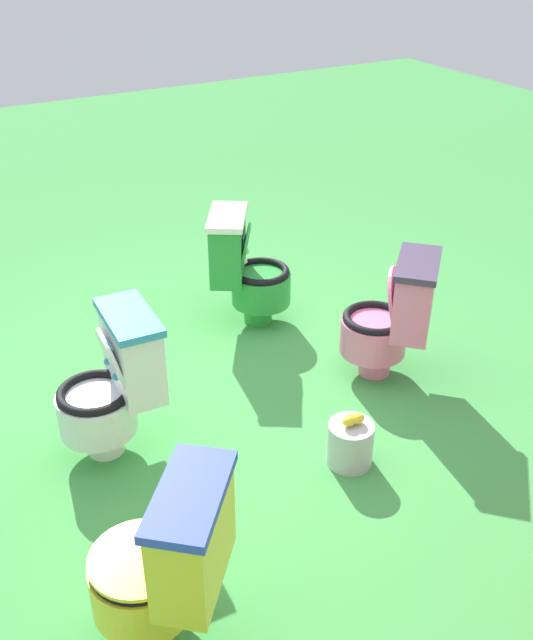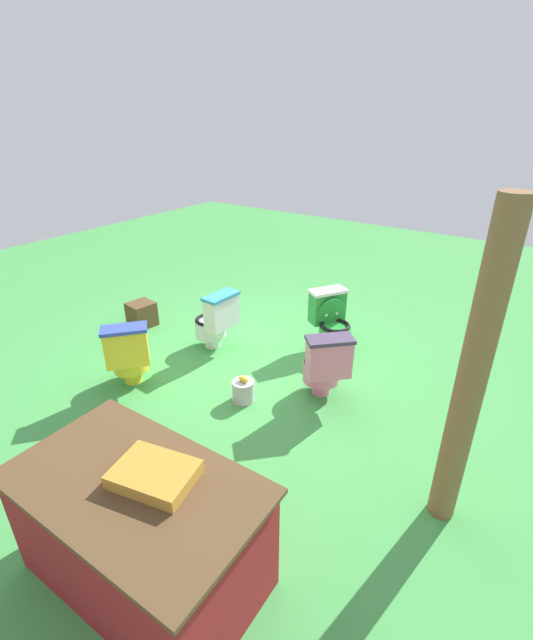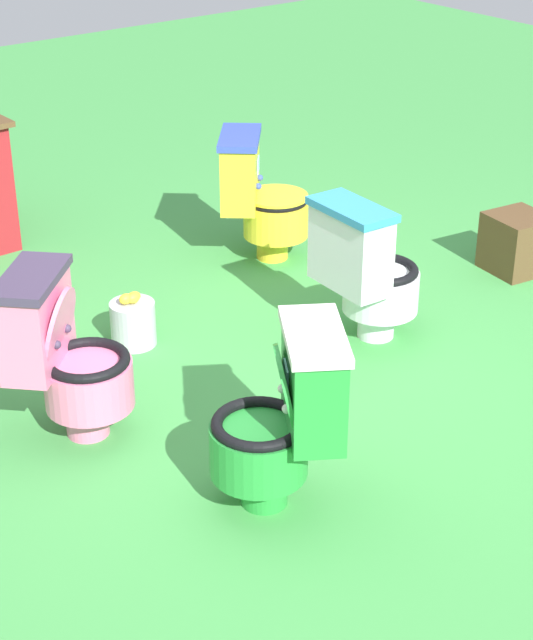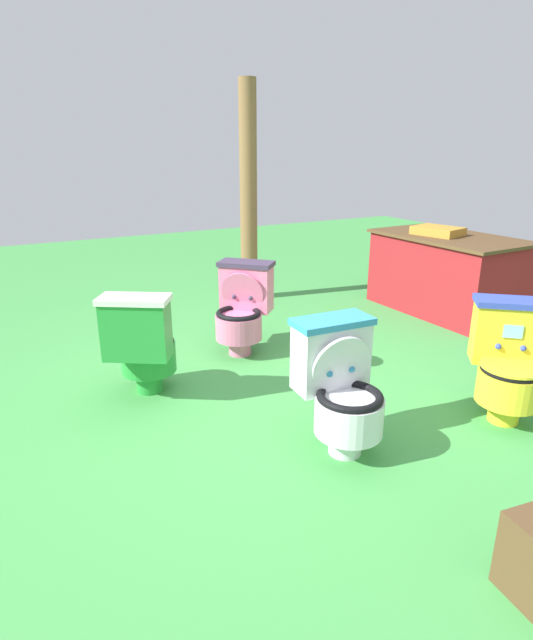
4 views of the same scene
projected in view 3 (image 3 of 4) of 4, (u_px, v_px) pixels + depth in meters
name	position (u px, v px, depth m)	size (l,w,h in m)	color
ground	(281.00, 388.00, 4.83)	(14.00, 14.00, 0.00)	#429947
toilet_pink	(64.00, 354.00, 4.34)	(0.63, 0.63, 0.73)	pink
toilet_yellow	(260.00, 197.00, 5.95)	(0.64, 0.63, 0.73)	yellow
toilet_green	(284.00, 418.00, 3.91)	(0.63, 0.60, 0.73)	green
toilet_white	(367.00, 270.00, 5.06)	(0.51, 0.45, 0.73)	white
small_crate	(517.00, 243.00, 5.89)	(0.31, 0.30, 0.32)	brown
lemon_bucket	(133.00, 322.00, 5.14)	(0.22, 0.22, 0.28)	#B7B7BF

